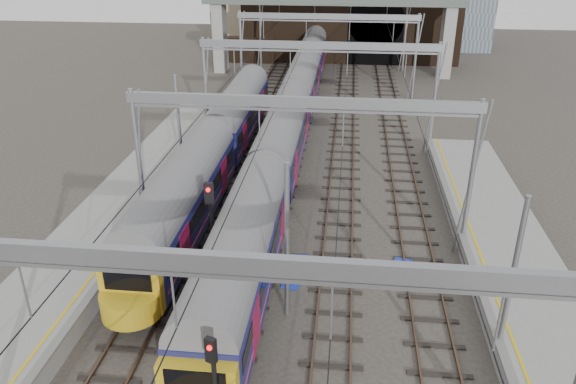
# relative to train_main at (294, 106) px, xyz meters

# --- Properties ---
(ground) EXTENTS (160.00, 160.00, 0.00)m
(ground) POSITION_rel_train_main_xyz_m (2.00, -24.90, -2.35)
(ground) COLOR #38332D
(ground) RESTS_ON ground
(platform_left) EXTENTS (4.32, 55.00, 1.12)m
(platform_left) POSITION_rel_train_main_xyz_m (-8.18, -22.40, -1.80)
(platform_left) COLOR gray
(platform_left) RESTS_ON ground
(platform_right) EXTENTS (4.32, 47.00, 1.12)m
(platform_right) POSITION_rel_train_main_xyz_m (12.18, -26.40, -1.80)
(platform_right) COLOR gray
(platform_right) RESTS_ON ground
(tracks) EXTENTS (14.40, 80.00, 0.22)m
(tracks) POSITION_rel_train_main_xyz_m (2.00, -9.90, -2.33)
(tracks) COLOR #4C3828
(tracks) RESTS_ON ground
(overhead_line) EXTENTS (16.80, 80.00, 8.00)m
(overhead_line) POSITION_rel_train_main_xyz_m (2.00, -3.41, 4.21)
(overhead_line) COLOR gray
(overhead_line) RESTS_ON ground
(retaining_wall) EXTENTS (28.00, 2.75, 9.00)m
(retaining_wall) POSITION_rel_train_main_xyz_m (3.40, 27.03, 1.98)
(retaining_wall) COLOR black
(retaining_wall) RESTS_ON ground
(overbridge) EXTENTS (28.00, 3.00, 9.25)m
(overbridge) POSITION_rel_train_main_xyz_m (2.00, 21.10, 4.91)
(overbridge) COLOR gray
(overbridge) RESTS_ON ground
(train_main) EXTENTS (2.58, 59.65, 4.51)m
(train_main) POSITION_rel_train_main_xyz_m (0.00, 0.00, 0.00)
(train_main) COLOR black
(train_main) RESTS_ON ground
(train_second) EXTENTS (2.58, 29.90, 4.51)m
(train_second) POSITION_rel_train_main_xyz_m (-4.00, -9.89, -0.00)
(train_second) COLOR black
(train_second) RESTS_ON ground
(signal_near_left) EXTENTS (0.38, 0.48, 5.39)m
(signal_near_left) POSITION_rel_train_main_xyz_m (-1.43, -21.43, 1.00)
(signal_near_left) COLOR black
(signal_near_left) RESTS_ON ground
(signal_near_centre) EXTENTS (0.37, 0.46, 4.57)m
(signal_near_centre) POSITION_rel_train_main_xyz_m (0.64, -30.01, 0.55)
(signal_near_centre) COLOR black
(signal_near_centre) RESTS_ON ground
(relay_cabinet) EXTENTS (0.76, 0.71, 1.21)m
(relay_cabinet) POSITION_rel_train_main_xyz_m (-5.80, -21.93, -1.75)
(relay_cabinet) COLOR silver
(relay_cabinet) RESTS_ON ground
(equip_cover_a) EXTENTS (0.85, 0.60, 0.10)m
(equip_cover_a) POSITION_rel_train_main_xyz_m (2.21, -18.48, -2.30)
(equip_cover_a) COLOR #1931BE
(equip_cover_a) RESTS_ON ground
(equip_cover_b) EXTENTS (0.87, 0.69, 0.09)m
(equip_cover_b) POSITION_rel_train_main_xyz_m (1.92, -20.82, -2.31)
(equip_cover_b) COLOR #1931BE
(equip_cover_b) RESTS_ON ground
(equip_cover_c) EXTENTS (0.99, 0.79, 0.10)m
(equip_cover_c) POSITION_rel_train_main_xyz_m (7.22, -18.30, -2.30)
(equip_cover_c) COLOR #1931BE
(equip_cover_c) RESTS_ON ground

